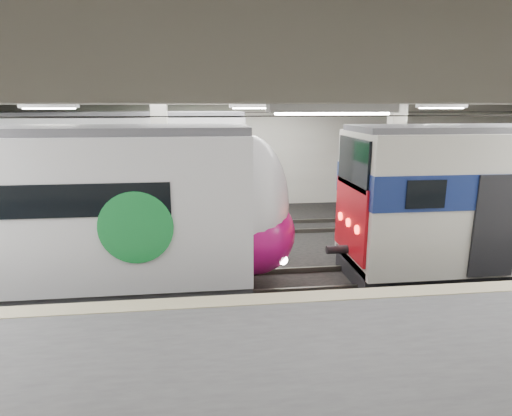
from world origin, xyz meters
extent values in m
cube|color=black|center=(0.00, 0.00, -0.05)|extent=(36.00, 24.00, 0.10)
cube|color=silver|center=(0.00, 0.00, 5.55)|extent=(36.00, 24.00, 0.20)
cube|color=beige|center=(0.00, 10.00, 2.75)|extent=(30.00, 0.10, 5.50)
cube|color=#C1AF88|center=(0.00, -3.25, 1.11)|extent=(30.00, 0.50, 0.02)
cube|color=beige|center=(-3.00, 3.00, 2.75)|extent=(0.50, 0.50, 5.50)
cube|color=beige|center=(5.00, 3.00, 2.75)|extent=(0.50, 0.50, 5.50)
cube|color=beige|center=(0.00, 0.00, 5.25)|extent=(30.00, 18.00, 0.50)
cube|color=#59544C|center=(0.00, 0.00, 0.08)|extent=(30.00, 1.52, 0.16)
cube|color=#59544C|center=(0.00, 5.50, 0.08)|extent=(30.00, 1.52, 0.16)
cylinder|color=black|center=(0.00, 0.00, 4.70)|extent=(30.00, 0.03, 0.03)
cylinder|color=black|center=(0.00, 5.50, 4.70)|extent=(30.00, 0.03, 0.03)
cube|color=white|center=(0.00, -2.00, 4.92)|extent=(26.00, 8.40, 0.12)
cube|color=silver|center=(-6.75, 0.00, 2.39)|extent=(12.57, 2.80, 3.77)
ellipsoid|color=silver|center=(-0.46, 0.00, 2.39)|extent=(2.22, 2.75, 3.70)
ellipsoid|color=#AD0E62|center=(-0.34, 0.00, 1.56)|extent=(2.36, 2.80, 2.26)
cylinder|color=#198C39|center=(-3.23, -1.43, 2.20)|extent=(1.74, 0.06, 1.74)
cube|color=black|center=(-6.75, 0.00, 0.35)|extent=(12.57, 1.96, 0.70)
cube|color=#AB0B15|center=(2.46, 0.00, 1.86)|extent=(0.08, 2.47, 2.07)
cube|color=black|center=(2.46, 0.00, 3.44)|extent=(0.08, 2.32, 1.36)
cube|color=silver|center=(-7.57, 5.50, 2.52)|extent=(14.91, 3.03, 4.04)
cube|color=#198C39|center=(-7.57, 5.50, 3.05)|extent=(14.95, 3.09, 0.85)
cube|color=#4C4C51|center=(-7.57, 5.50, 4.65)|extent=(14.91, 2.49, 0.16)
cube|color=black|center=(-7.57, 5.50, 0.30)|extent=(14.91, 2.71, 0.60)
camera|label=1|loc=(-1.57, -11.26, 4.99)|focal=30.00mm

